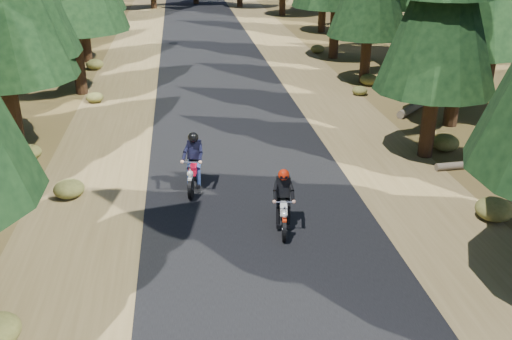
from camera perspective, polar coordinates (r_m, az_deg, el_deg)
The scene contains 9 objects.
ground at distance 14.21m, azimuth 0.81°, elevation -6.45°, with size 120.00×120.00×0.00m, color #473819.
road at distance 18.68m, azimuth -1.42°, elevation 1.11°, with size 6.00×100.00×0.01m, color black.
shoulder_l at distance 18.79m, azimuth -15.50°, elevation 0.36°, with size 3.20×100.00×0.01m, color brown.
shoulder_r at distance 19.67m, azimuth 12.03°, elevation 1.74°, with size 3.20×100.00×0.01m, color brown.
log_near at distance 25.77m, azimuth 16.75°, elevation 6.76°, with size 0.32×0.32×5.50m, color #4C4233.
log_far at distance 19.77m, azimuth 23.38°, elevation 0.75°, with size 0.24×0.24×4.53m, color #4C4233.
understory_shrubs at distance 21.39m, azimuth -0.43°, elevation 4.76°, with size 14.84×25.46×0.58m.
rider_lead at distance 14.21m, azimuth 2.74°, elevation -4.07°, with size 0.75×1.80×1.56m.
rider_follow at distance 16.40m, azimuth -6.24°, elevation -0.15°, with size 0.89×1.96×1.69m.
Camera 1 is at (-1.83, -12.21, 7.03)m, focal length 40.00 mm.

